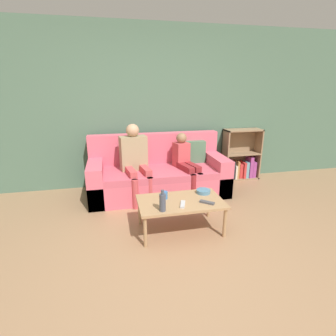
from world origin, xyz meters
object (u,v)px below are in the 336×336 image
cup_near (165,195)px  couch (159,175)px  coffee_table (181,204)px  person_adult (135,157)px  snack_bowl (203,191)px  person_child (186,161)px  bottle (163,202)px  tv_remote_1 (207,202)px  tv_remote_0 (183,204)px  bookshelf (240,160)px

cup_near → couch: bearing=83.2°
coffee_table → person_adult: size_ratio=0.88×
snack_bowl → person_child: bearing=88.2°
person_child → bottle: person_child is taller
coffee_table → tv_remote_1: (0.27, -0.13, 0.05)m
bottle → couch: bearing=81.2°
person_child → snack_bowl: 0.91m
snack_bowl → bottle: (-0.59, -0.36, 0.08)m
bottle → tv_remote_0: bearing=19.2°
tv_remote_0 → couch: bearing=110.4°
bookshelf → bottle: 2.54m
couch → tv_remote_0: bearing=-88.7°
person_adult → person_child: 0.78m
person_adult → bottle: (0.16, -1.31, -0.16)m
couch → snack_bowl: 1.10m
person_adult → tv_remote_1: person_adult is taller
person_adult → snack_bowl: (0.75, -0.95, -0.24)m
cup_near → bottle: bottle is taller
tv_remote_1 → snack_bowl: snack_bowl is taller
bookshelf → tv_remote_0: size_ratio=5.21×
tv_remote_1 → bottle: bottle is taller
couch → person_child: person_child is taller
coffee_table → bottle: bearing=-140.8°
tv_remote_1 → snack_bowl: bearing=29.2°
bottle → cup_near: bearing=74.1°
cup_near → bottle: (-0.09, -0.30, 0.06)m
cup_near → tv_remote_1: bearing=-27.3°
person_child → tv_remote_0: size_ratio=5.45×
tv_remote_0 → bottle: (-0.25, -0.09, 0.09)m
tv_remote_0 → bookshelf: bearing=66.2°
couch → snack_bowl: bearing=-70.2°
bookshelf → person_adult: 2.04m
person_adult → tv_remote_0: (0.40, -1.22, -0.25)m
cup_near → bottle: 0.32m
person_adult → bottle: person_adult is taller
person_adult → snack_bowl: person_adult is taller
bookshelf → person_adult: (-1.97, -0.46, 0.31)m
tv_remote_0 → snack_bowl: 0.44m
tv_remote_0 → tv_remote_1: 0.28m
bottle → bookshelf: bearing=44.4°
person_child → tv_remote_1: 1.20m
person_adult → coffee_table: bearing=-78.3°
coffee_table → person_child: size_ratio=1.03×
person_adult → cup_near: bearing=-85.2°
cup_near → person_child: bearing=61.0°
cup_near → bookshelf: bearing=40.4°
snack_bowl → bottle: size_ratio=0.72×
coffee_table → bottle: (-0.25, -0.21, 0.14)m
person_child → snack_bowl: (-0.03, -0.90, -0.13)m
person_child → coffee_table: bearing=-123.4°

